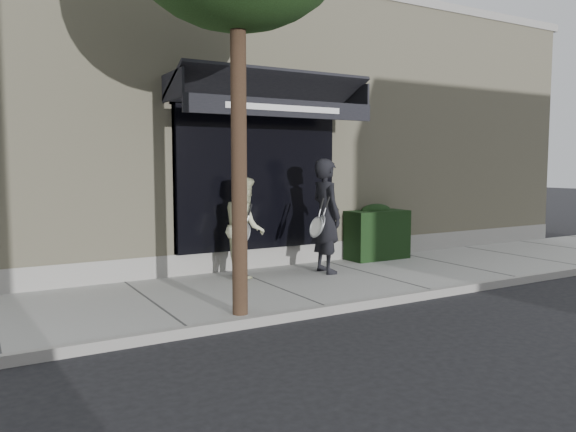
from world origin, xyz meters
TOP-DOWN VIEW (x-y plane):
  - ground at (0.00, 0.00)m, footprint 80.00×80.00m
  - sidewalk at (0.00, 0.00)m, footprint 20.00×3.00m
  - curb at (0.00, -1.55)m, footprint 20.00×0.10m
  - building_facade at (-0.01, 4.96)m, footprint 14.30×8.04m
  - hedge at (1.10, 1.25)m, footprint 1.30×0.70m
  - pedestrian_front at (-0.64, 0.50)m, footprint 0.78×0.85m
  - pedestrian_back at (-2.08, 0.88)m, footprint 0.93×1.06m

SIDE VIEW (x-z plane):
  - ground at x=0.00m, z-range 0.00..0.00m
  - sidewalk at x=0.00m, z-range 0.00..0.12m
  - curb at x=0.00m, z-range 0.00..0.14m
  - hedge at x=1.10m, z-range 0.09..1.23m
  - pedestrian_back at x=-2.08m, z-range 0.12..1.87m
  - pedestrian_front at x=-0.64m, z-range 0.12..2.17m
  - building_facade at x=-0.01m, z-range -0.08..5.56m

